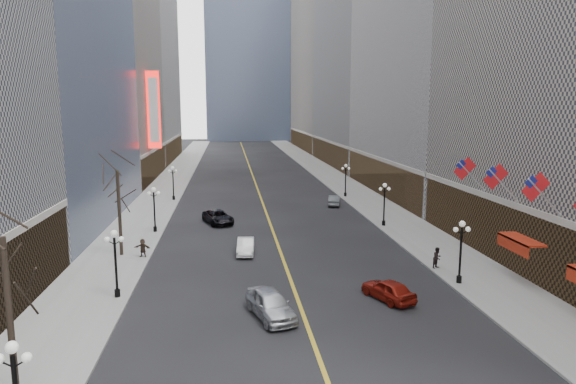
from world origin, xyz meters
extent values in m
cube|color=gray|center=(14.00, 70.00, 0.07)|extent=(6.00, 230.00, 0.15)
cube|color=gray|center=(-14.00, 70.00, 0.07)|extent=(6.00, 230.00, 0.15)
cube|color=gold|center=(0.00, 80.00, 0.01)|extent=(0.25, 200.00, 0.02)
cube|color=brown|center=(18.40, 29.00, 2.60)|extent=(2.80, 41.00, 5.00)
cube|color=brown|center=(18.40, 68.00, 2.60)|extent=(2.80, 35.00, 5.00)
cube|color=gray|center=(30.00, 106.00, 24.00)|extent=(26.00, 40.00, 48.00)
cube|color=brown|center=(18.40, 106.00, 2.60)|extent=(2.80, 39.00, 5.00)
cube|color=#9F9484|center=(30.00, 149.00, 31.00)|extent=(26.00, 46.00, 62.00)
cube|color=brown|center=(18.40, 149.00, 2.60)|extent=(2.80, 45.00, 5.00)
cube|color=#9F9484|center=(-30.00, 87.00, 25.00)|extent=(26.00, 30.00, 50.00)
cube|color=brown|center=(-18.40, 87.00, 2.60)|extent=(2.80, 29.00, 5.00)
cube|color=beige|center=(-30.00, 121.00, 36.00)|extent=(26.00, 38.00, 72.00)
cube|color=brown|center=(-18.40, 121.00, 2.60)|extent=(2.80, 37.00, 5.00)
cylinder|color=black|center=(11.80, 30.00, 0.40)|extent=(0.36, 0.36, 0.50)
cylinder|color=black|center=(11.80, 30.00, 2.15)|extent=(0.16, 0.16, 4.00)
sphere|color=white|center=(11.80, 30.00, 4.45)|extent=(0.44, 0.44, 0.44)
sphere|color=white|center=(11.35, 30.00, 4.05)|extent=(0.36, 0.36, 0.36)
sphere|color=white|center=(12.25, 30.00, 4.05)|extent=(0.36, 0.36, 0.36)
cylinder|color=black|center=(11.80, 48.00, 0.40)|extent=(0.36, 0.36, 0.50)
cylinder|color=black|center=(11.80, 48.00, 2.15)|extent=(0.16, 0.16, 4.00)
sphere|color=white|center=(11.80, 48.00, 4.45)|extent=(0.44, 0.44, 0.44)
sphere|color=white|center=(11.35, 48.00, 4.05)|extent=(0.36, 0.36, 0.36)
sphere|color=white|center=(12.25, 48.00, 4.05)|extent=(0.36, 0.36, 0.36)
cylinder|color=black|center=(11.80, 66.00, 0.40)|extent=(0.36, 0.36, 0.50)
cylinder|color=black|center=(11.80, 66.00, 2.15)|extent=(0.16, 0.16, 4.00)
sphere|color=white|center=(11.80, 66.00, 4.45)|extent=(0.44, 0.44, 0.44)
sphere|color=white|center=(11.35, 66.00, 4.05)|extent=(0.36, 0.36, 0.36)
sphere|color=white|center=(12.25, 66.00, 4.05)|extent=(0.36, 0.36, 0.36)
sphere|color=white|center=(-11.80, 14.00, 4.45)|extent=(0.44, 0.44, 0.44)
sphere|color=white|center=(-11.35, 14.00, 4.05)|extent=(0.36, 0.36, 0.36)
cylinder|color=black|center=(-11.80, 30.00, 0.40)|extent=(0.36, 0.36, 0.50)
cylinder|color=black|center=(-11.80, 30.00, 2.15)|extent=(0.16, 0.16, 4.00)
sphere|color=white|center=(-11.80, 30.00, 4.45)|extent=(0.44, 0.44, 0.44)
sphere|color=white|center=(-12.25, 30.00, 4.05)|extent=(0.36, 0.36, 0.36)
sphere|color=white|center=(-11.35, 30.00, 4.05)|extent=(0.36, 0.36, 0.36)
cylinder|color=black|center=(-11.80, 48.00, 0.40)|extent=(0.36, 0.36, 0.50)
cylinder|color=black|center=(-11.80, 48.00, 2.15)|extent=(0.16, 0.16, 4.00)
sphere|color=white|center=(-11.80, 48.00, 4.45)|extent=(0.44, 0.44, 0.44)
sphere|color=white|center=(-12.25, 48.00, 4.05)|extent=(0.36, 0.36, 0.36)
sphere|color=white|center=(-11.35, 48.00, 4.05)|extent=(0.36, 0.36, 0.36)
cylinder|color=black|center=(-11.80, 66.00, 0.40)|extent=(0.36, 0.36, 0.50)
cylinder|color=black|center=(-11.80, 66.00, 2.15)|extent=(0.16, 0.16, 4.00)
sphere|color=white|center=(-11.80, 66.00, 4.45)|extent=(0.44, 0.44, 0.44)
sphere|color=white|center=(-12.25, 66.00, 4.05)|extent=(0.36, 0.36, 0.36)
sphere|color=white|center=(-11.35, 66.00, 4.05)|extent=(0.36, 0.36, 0.36)
cylinder|color=#B2B2B7|center=(15.80, 27.00, 6.80)|extent=(2.49, 0.12, 2.49)
cube|color=red|center=(15.15, 27.00, 7.45)|extent=(1.94, 0.04, 1.94)
cube|color=navy|center=(14.80, 27.00, 7.80)|extent=(0.88, 0.06, 0.88)
cylinder|color=#B2B2B7|center=(15.80, 32.00, 6.80)|extent=(2.49, 0.12, 2.49)
cube|color=red|center=(15.15, 32.00, 7.45)|extent=(1.94, 0.04, 1.94)
cube|color=navy|center=(14.80, 32.00, 7.80)|extent=(0.88, 0.06, 0.88)
cylinder|color=#B2B2B7|center=(15.80, 37.00, 6.80)|extent=(2.49, 0.12, 2.49)
cube|color=red|center=(15.15, 37.00, 7.45)|extent=(1.94, 0.04, 1.94)
cube|color=navy|center=(14.80, 37.00, 7.80)|extent=(0.88, 0.06, 0.88)
cube|color=#9B2310|center=(16.30, 30.00, 3.20)|extent=(1.40, 4.00, 0.15)
cube|color=#9B2310|center=(15.65, 30.00, 2.80)|extent=(0.10, 4.00, 0.90)
cube|color=red|center=(-15.90, 80.00, 12.00)|extent=(2.00, 0.50, 12.00)
cube|color=white|center=(-15.85, 80.00, 12.00)|extent=(1.40, 0.55, 10.00)
cylinder|color=#2D231C|center=(-13.50, 18.00, 3.75)|extent=(0.28, 0.28, 7.20)
cylinder|color=#2D231C|center=(-13.50, 40.00, 3.75)|extent=(0.28, 0.28, 7.20)
imported|color=#AFB2B7|center=(-2.00, 25.86, 0.83)|extent=(3.24, 5.22, 1.66)
imported|color=silver|center=(-3.03, 39.60, 0.66)|extent=(1.68, 4.11, 1.33)
imported|color=black|center=(-5.59, 51.53, 0.72)|extent=(3.91, 5.66, 1.44)
imported|color=maroon|center=(5.89, 27.78, 0.70)|extent=(3.15, 4.44, 1.40)
imported|color=#54595C|center=(9.00, 60.23, 0.65)|extent=(2.23, 4.17, 1.31)
imported|color=black|center=(11.60, 33.42, 0.97)|extent=(0.91, 0.80, 1.65)
imported|color=#32251C|center=(-11.60, 39.16, 0.92)|extent=(1.48, 0.80, 1.54)
camera|label=1|loc=(-4.34, -3.31, 12.54)|focal=32.00mm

